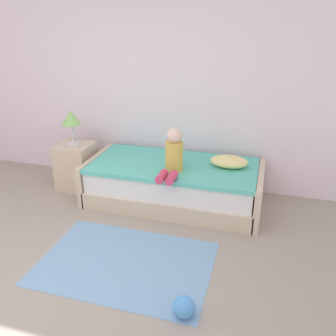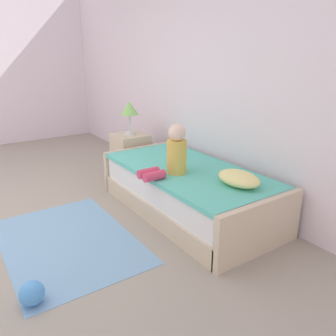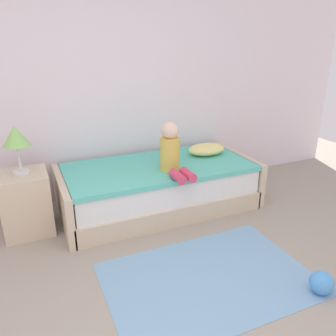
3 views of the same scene
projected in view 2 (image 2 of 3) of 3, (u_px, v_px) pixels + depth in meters
The scene contains 8 objects.
wall_rear at pixel (193, 71), 4.12m from camera, with size 7.20×0.10×2.90m, color white.
bed at pixel (187, 190), 3.64m from camera, with size 2.11×1.00×0.50m.
nightstand at pixel (131, 155), 4.70m from camera, with size 0.44×0.44×0.60m, color beige.
table_lamp at pixel (129, 110), 4.50m from camera, with size 0.24×0.24×0.45m.
child_figure at pixel (173, 154), 3.33m from camera, with size 0.20×0.51×0.50m.
pillow at pixel (239, 178), 3.09m from camera, with size 0.44×0.30×0.13m, color #F2E58C.
toy_ball at pixel (32, 293), 2.32m from camera, with size 0.18×0.18×0.18m, color #4C99E5.
area_rug at pixel (68, 241), 3.12m from camera, with size 1.60×1.10×0.01m, color #7AA8CC.
Camera 2 is at (3.37, -0.06, 1.66)m, focal length 35.97 mm.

